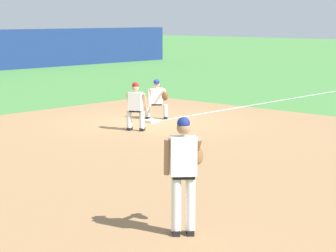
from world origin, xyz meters
The scene contains 8 objects.
ground_plane centered at (0.00, 0.00, 0.00)m, with size 160.00×160.00×0.00m, color #47843D.
infield_dirt_patch centered at (-3.84, -4.04, 0.00)m, with size 18.00×18.00×0.01m, color #9E754C.
foul_line_stripe centered at (6.27, 0.00, 0.01)m, with size 12.54×0.10×0.00m, color white.
first_base_bag centered at (0.00, 0.00, 0.04)m, with size 0.38×0.38×0.09m, color white.
baseball centered at (-3.61, -3.98, 0.04)m, with size 0.07×0.07×0.07m, color white.
pitcher centered at (-7.64, -8.06, 1.06)m, with size 0.85×0.55×1.86m.
first_baseman centered at (0.60, 0.28, 0.73)m, with size 0.73×1.09×1.34m.
baserunner centered at (-1.43, -0.74, 0.79)m, with size 0.61×0.67×1.46m.
Camera 1 is at (-15.05, -14.48, 3.34)m, focal length 70.00 mm.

